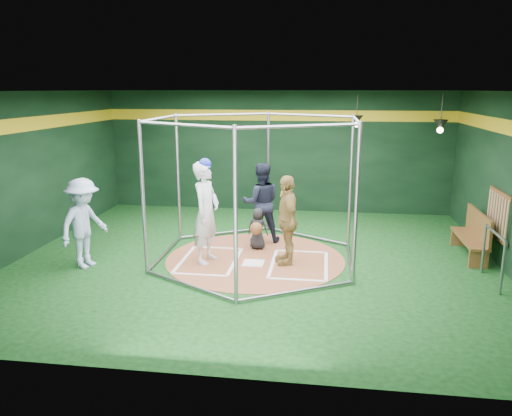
# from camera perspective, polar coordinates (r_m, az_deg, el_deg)

# --- Properties ---
(room_shell) EXTENTS (10.10, 9.10, 3.53)m
(room_shell) POSITION_cam_1_polar(r_m,az_deg,el_deg) (10.27, -0.07, 3.43)
(room_shell) COLOR #0B330F
(room_shell) RESTS_ON ground
(clay_disc) EXTENTS (3.80, 3.80, 0.01)m
(clay_disc) POSITION_cam_1_polar(r_m,az_deg,el_deg) (10.71, -0.07, -5.83)
(clay_disc) COLOR #975537
(clay_disc) RESTS_ON ground
(home_plate) EXTENTS (0.43, 0.43, 0.01)m
(home_plate) POSITION_cam_1_polar(r_m,az_deg,el_deg) (10.42, -0.31, -6.30)
(home_plate) COLOR white
(home_plate) RESTS_ON clay_disc
(batter_box_left) EXTENTS (1.17, 1.77, 0.01)m
(batter_box_left) POSITION_cam_1_polar(r_m,az_deg,el_deg) (10.64, -5.36, -5.95)
(batter_box_left) COLOR white
(batter_box_left) RESTS_ON clay_disc
(batter_box_right) EXTENTS (1.17, 1.77, 0.01)m
(batter_box_right) POSITION_cam_1_polar(r_m,az_deg,el_deg) (10.38, 4.96, -6.44)
(batter_box_right) COLOR white
(batter_box_right) RESTS_ON clay_disc
(batting_cage) EXTENTS (4.05, 4.67, 3.00)m
(batting_cage) POSITION_cam_1_polar(r_m,az_deg,el_deg) (10.31, -0.08, 2.03)
(batting_cage) COLOR gray
(batting_cage) RESTS_ON ground
(bat_rack) EXTENTS (0.07, 1.25, 0.98)m
(bat_rack) POSITION_cam_1_polar(r_m,az_deg,el_deg) (11.26, 25.91, -0.71)
(bat_rack) COLOR brown
(bat_rack) RESTS_ON room_shell
(pendant_lamp_near) EXTENTS (0.34, 0.34, 0.90)m
(pendant_lamp_near) POSITION_cam_1_polar(r_m,az_deg,el_deg) (13.65, 11.43, 9.84)
(pendant_lamp_near) COLOR black
(pendant_lamp_near) RESTS_ON room_shell
(pendant_lamp_far) EXTENTS (0.34, 0.34, 0.90)m
(pendant_lamp_far) POSITION_cam_1_polar(r_m,az_deg,el_deg) (12.31, 20.34, 8.90)
(pendant_lamp_far) COLOR black
(pendant_lamp_far) RESTS_ON room_shell
(batter_figure) EXTENTS (0.65, 0.86, 2.18)m
(batter_figure) POSITION_cam_1_polar(r_m,az_deg,el_deg) (10.29, -5.73, -0.41)
(batter_figure) COLOR silver
(batter_figure) RESTS_ON clay_disc
(visitor_leopard) EXTENTS (0.73, 1.16, 1.85)m
(visitor_leopard) POSITION_cam_1_polar(r_m,az_deg,el_deg) (10.22, 3.54, -1.35)
(visitor_leopard) COLOR tan
(visitor_leopard) RESTS_ON clay_disc
(catcher_figure) EXTENTS (0.48, 0.56, 0.94)m
(catcher_figure) POSITION_cam_1_polar(r_m,az_deg,el_deg) (11.20, 0.17, -2.35)
(catcher_figure) COLOR black
(catcher_figure) RESTS_ON clay_disc
(umpire) EXTENTS (1.04, 0.89, 1.87)m
(umpire) POSITION_cam_1_polar(r_m,az_deg,el_deg) (11.65, 0.57, 0.60)
(umpire) COLOR black
(umpire) RESTS_ON clay_disc
(bystander_blue) EXTENTS (1.01, 1.33, 1.83)m
(bystander_blue) POSITION_cam_1_polar(r_m,az_deg,el_deg) (10.59, -19.10, -1.66)
(bystander_blue) COLOR #A3B7D8
(bystander_blue) RESTS_ON ground
(dugout_bench) EXTENTS (0.40, 1.70, 0.99)m
(dugout_bench) POSITION_cam_1_polar(r_m,az_deg,el_deg) (11.71, 23.61, -2.72)
(dugout_bench) COLOR brown
(dugout_bench) RESTS_ON ground
(steel_railing) EXTENTS (0.05, 1.15, 1.00)m
(steel_railing) POSITION_cam_1_polar(r_m,az_deg,el_deg) (10.23, 25.52, -4.24)
(steel_railing) COLOR gray
(steel_railing) RESTS_ON ground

